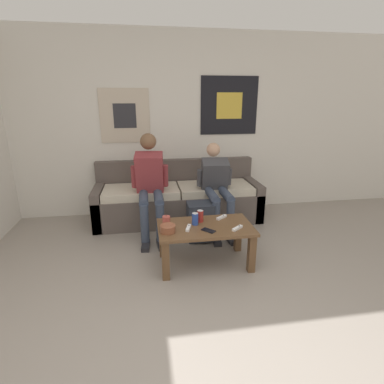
{
  "coord_description": "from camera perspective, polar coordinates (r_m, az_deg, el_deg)",
  "views": [
    {
      "loc": [
        -0.22,
        -1.36,
        1.67
      ],
      "look_at": [
        0.28,
        1.8,
        0.65
      ],
      "focal_mm": 28.0,
      "sensor_mm": 36.0,
      "label": 1
    }
  ],
  "objects": [
    {
      "name": "couch",
      "position": [
        4.25,
        -2.66,
        -1.45
      ],
      "size": [
        2.28,
        0.75,
        0.81
      ],
      "color": "#564C47",
      "rests_on": "ground_plane"
    },
    {
      "name": "cell_phone",
      "position": [
        2.94,
        3.15,
        -7.32
      ],
      "size": [
        0.14,
        0.14,
        0.01
      ],
      "color": "black",
      "rests_on": "coffee_table"
    },
    {
      "name": "ceramic_bowl",
      "position": [
        2.91,
        -4.63,
        -6.87
      ],
      "size": [
        0.15,
        0.15,
        0.08
      ],
      "color": "brown",
      "rests_on": "coffee_table"
    },
    {
      "name": "drink_can_blue",
      "position": [
        3.06,
        0.6,
        -5.14
      ],
      "size": [
        0.07,
        0.07,
        0.12
      ],
      "color": "#28479E",
      "rests_on": "coffee_table"
    },
    {
      "name": "coffee_table",
      "position": [
        3.08,
        2.52,
        -7.92
      ],
      "size": [
        0.96,
        0.55,
        0.43
      ],
      "color": "brown",
      "rests_on": "ground_plane"
    },
    {
      "name": "backpack",
      "position": [
        3.65,
        1.61,
        -5.8
      ],
      "size": [
        0.31,
        0.3,
        0.46
      ],
      "color": "#282D38",
      "rests_on": "ground_plane"
    },
    {
      "name": "person_seated_adult",
      "position": [
        3.75,
        -7.97,
        2.05
      ],
      "size": [
        0.47,
        0.87,
        1.24
      ],
      "color": "#384256",
      "rests_on": "ground_plane"
    },
    {
      "name": "game_controller_near_left",
      "position": [
        2.97,
        -0.7,
        -6.85
      ],
      "size": [
        0.08,
        0.15,
        0.03
      ],
      "color": "white",
      "rests_on": "coffee_table"
    },
    {
      "name": "game_controller_far_center",
      "position": [
        3.24,
        5.66,
        -4.81
      ],
      "size": [
        0.13,
        0.11,
        0.03
      ],
      "color": "white",
      "rests_on": "coffee_table"
    },
    {
      "name": "person_seated_teen",
      "position": [
        3.85,
        4.73,
        1.44
      ],
      "size": [
        0.47,
        0.88,
        1.1
      ],
      "color": "#384256",
      "rests_on": "ground_plane"
    },
    {
      "name": "game_controller_near_right",
      "position": [
        3.0,
        8.63,
        -6.82
      ],
      "size": [
        0.13,
        0.12,
        0.03
      ],
      "color": "white",
      "rests_on": "coffee_table"
    },
    {
      "name": "wall_back",
      "position": [
        4.39,
        -6.26,
        12.37
      ],
      "size": [
        10.0,
        0.07,
        2.55
      ],
      "color": "silver",
      "rests_on": "ground_plane"
    },
    {
      "name": "pillar_candle",
      "position": [
        3.06,
        -4.92,
        -5.44
      ],
      "size": [
        0.08,
        0.08,
        0.11
      ],
      "color": "#B24C42",
      "rests_on": "coffee_table"
    },
    {
      "name": "drink_can_red",
      "position": [
        3.13,
        1.57,
        -4.6
      ],
      "size": [
        0.07,
        0.07,
        0.12
      ],
      "color": "maroon",
      "rests_on": "coffee_table"
    }
  ]
}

